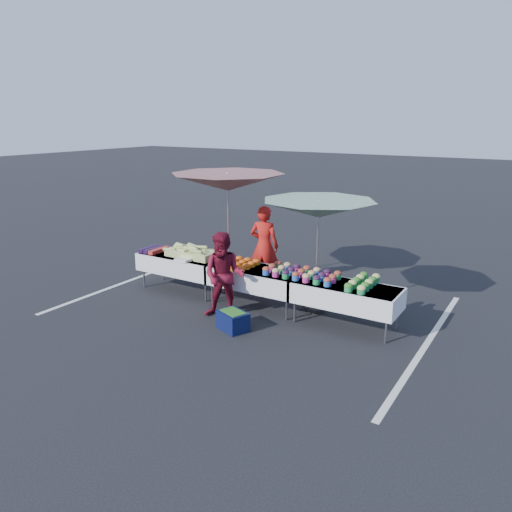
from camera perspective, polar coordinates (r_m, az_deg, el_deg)
The scene contains 17 objects.
ground at distance 9.63m, azimuth 0.00°, elevation -5.74°, with size 80.00×80.00×0.00m, color black.
stripe_left at distance 11.53m, azimuth -13.67°, elevation -2.53°, with size 0.10×5.00×0.00m, color silver.
stripe_right at distance 8.53m, azimuth 18.89°, elevation -9.53°, with size 0.10×5.00×0.00m, color silver.
table_left at distance 10.45m, azimuth -8.44°, elevation -0.81°, with size 1.86×0.81×0.75m.
table_center at distance 9.43m, azimuth 0.00°, elevation -2.44°, with size 1.86×0.81×0.75m.
table_right at distance 8.67m, azimuth 10.20°, elevation -4.34°, with size 1.86×0.81×0.75m.
berry_punnets at distance 10.81m, azimuth -11.58°, elevation 0.74°, with size 0.40×0.54×0.08m.
corn_pile at distance 10.26m, azimuth -7.31°, elevation 0.42°, with size 1.16×0.57×0.26m.
plastic_bags at distance 9.99m, azimuth -8.26°, elevation -0.42°, with size 0.30×0.25×0.05m, color white.
carrot_bowls at distance 9.54m, azimuth -1.82°, elevation -0.87°, with size 0.55×0.69×0.11m.
potato_cups at distance 8.92m, azimuth 5.21°, elevation -1.91°, with size 1.34×0.58×0.16m.
bean_baskets at distance 8.58m, azimuth 12.09°, elevation -2.96°, with size 0.36×0.86×0.15m.
vendor at distance 10.59m, azimuth 0.94°, elevation 1.17°, with size 0.63×0.41×1.73m, color red.
customer at distance 8.88m, azimuth -3.67°, elevation -2.26°, with size 0.76×0.59×1.57m, color maroon.
umbrella_left at distance 10.36m, azimuth -3.24°, elevation 8.34°, with size 3.14×3.14×2.42m.
umbrella_right at distance 8.96m, azimuth 7.17°, elevation 5.26°, with size 2.33×2.33×2.11m.
storage_bin at distance 8.55m, azimuth -2.66°, elevation -7.34°, with size 0.61×0.53×0.33m.
Camera 1 is at (4.70, -7.63, 3.51)m, focal length 35.00 mm.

